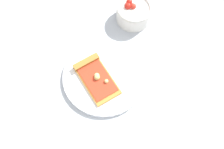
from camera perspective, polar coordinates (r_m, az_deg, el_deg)
ground_plane at (r=0.95m, az=-0.52°, el=-1.49°), size 2.40×2.40×0.00m
plate at (r=0.95m, az=-1.63°, el=-0.60°), size 0.27×0.27×0.01m
pizza_slice_main at (r=0.94m, az=-3.26°, el=-0.32°), size 0.17×0.12×0.02m
salad_bowl at (r=1.04m, az=4.17°, el=11.77°), size 0.12×0.12×0.08m
soda_glass at (r=0.84m, az=-3.36°, el=-14.02°), size 0.07×0.07×0.10m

